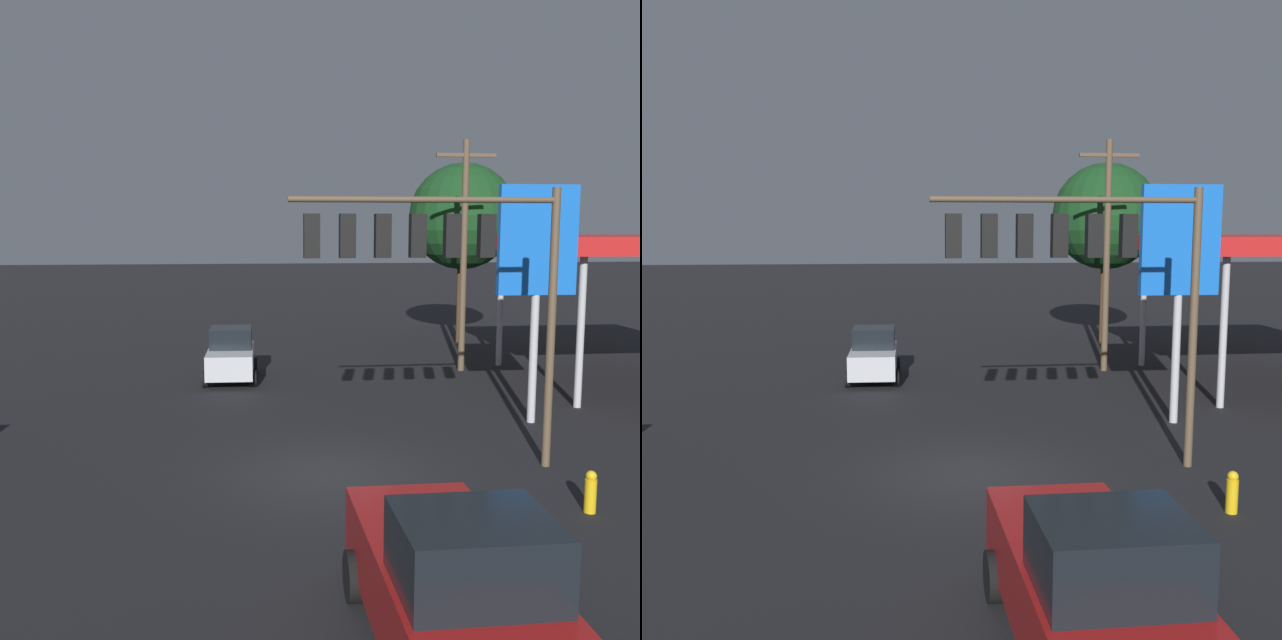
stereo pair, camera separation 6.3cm
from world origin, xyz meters
TOP-DOWN VIEW (x-y plane):
  - ground_plane at (0.00, 0.00)m, footprint 200.00×200.00m
  - traffic_signal_assembly at (-2.51, 0.07)m, footprint 6.36×0.43m
  - utility_pole at (-6.82, -11.55)m, footprint 2.40×0.26m
  - price_sign at (-6.53, -3.74)m, footprint 2.34×0.27m
  - pickup_parked at (-0.68, 7.70)m, footprint 2.28×5.21m
  - hatchback_crossing at (2.46, -10.82)m, footprint 2.06×3.85m
  - street_tree at (-8.73, -17.92)m, footprint 5.16×5.16m
  - fire_hydrant at (-5.00, 2.95)m, footprint 0.24×0.24m

SIDE VIEW (x-z plane):
  - ground_plane at x=0.00m, z-range 0.00..0.00m
  - fire_hydrant at x=-5.00m, z-range 0.00..0.88m
  - hatchback_crossing at x=2.46m, z-range -0.04..1.93m
  - pickup_parked at x=-0.68m, z-range -0.09..2.31m
  - utility_pole at x=-6.82m, z-range 0.28..9.48m
  - price_sign at x=-6.53m, z-range 1.57..8.57m
  - traffic_signal_assembly at x=-2.51m, z-range 1.81..8.52m
  - street_tree at x=-8.73m, z-range 1.85..10.76m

